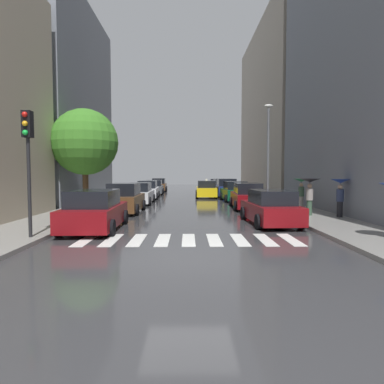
# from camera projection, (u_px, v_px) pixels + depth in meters

# --- Properties ---
(ground_plane) EXTENTS (28.00, 72.00, 0.04)m
(ground_plane) POSITION_uv_depth(u_px,v_px,m) (188.00, 197.00, 33.03)
(ground_plane) COLOR #353537
(sidewalk_left) EXTENTS (3.00, 72.00, 0.15)m
(sidewalk_left) POSITION_uv_depth(u_px,v_px,m) (123.00, 196.00, 32.95)
(sidewalk_left) COLOR gray
(sidewalk_left) RESTS_ON ground
(sidewalk_right) EXTENTS (3.00, 72.00, 0.15)m
(sidewalk_right) POSITION_uv_depth(u_px,v_px,m) (253.00, 196.00, 33.11)
(sidewalk_right) COLOR gray
(sidewalk_right) RESTS_ON ground
(crosswalk_stripes) EXTENTS (7.65, 2.20, 0.01)m
(crosswalk_stripes) POSITION_uv_depth(u_px,v_px,m) (189.00, 240.00, 11.67)
(crosswalk_stripes) COLOR silver
(crosswalk_stripes) RESTS_ON ground
(building_left_mid) EXTENTS (6.00, 14.29, 16.02)m
(building_left_mid) POSITION_uv_depth(u_px,v_px,m) (55.00, 105.00, 27.41)
(building_left_mid) COLOR slate
(building_left_mid) RESTS_ON ground
(building_right_mid) EXTENTS (6.00, 21.64, 19.23)m
(building_right_mid) POSITION_uv_depth(u_px,v_px,m) (282.00, 111.00, 38.92)
(building_right_mid) COLOR #9E9384
(building_right_mid) RESTS_ON ground
(parked_car_left_nearest) EXTENTS (2.25, 4.59, 1.66)m
(parked_car_left_nearest) POSITION_uv_depth(u_px,v_px,m) (95.00, 211.00, 13.68)
(parked_car_left_nearest) COLOR maroon
(parked_car_left_nearest) RESTS_ON ground
(parked_car_left_second) EXTENTS (2.03, 4.20, 1.76)m
(parked_car_left_second) POSITION_uv_depth(u_px,v_px,m) (125.00, 199.00, 19.60)
(parked_car_left_second) COLOR brown
(parked_car_left_second) RESTS_ON ground
(parked_car_left_third) EXTENTS (2.07, 4.52, 1.63)m
(parked_car_left_third) POSITION_uv_depth(u_px,v_px,m) (139.00, 194.00, 25.31)
(parked_car_left_third) COLOR silver
(parked_car_left_third) RESTS_ON ground
(parked_car_left_fourth) EXTENTS (2.12, 4.59, 1.65)m
(parked_car_left_fourth) POSITION_uv_depth(u_px,v_px,m) (148.00, 190.00, 30.64)
(parked_car_left_fourth) COLOR silver
(parked_car_left_fourth) RESTS_ON ground
(parked_car_left_fifth) EXTENTS (2.18, 4.60, 1.58)m
(parked_car_left_fifth) POSITION_uv_depth(u_px,v_px,m) (154.00, 188.00, 36.84)
(parked_car_left_fifth) COLOR #474C51
(parked_car_left_fifth) RESTS_ON ground
(parked_car_left_sixth) EXTENTS (2.04, 4.23, 1.69)m
(parked_car_left_sixth) POSITION_uv_depth(u_px,v_px,m) (159.00, 185.00, 42.73)
(parked_car_left_sixth) COLOR brown
(parked_car_left_sixth) RESTS_ON ground
(parked_car_right_nearest) EXTENTS (2.20, 4.56, 1.58)m
(parked_car_right_nearest) POSITION_uv_depth(u_px,v_px,m) (270.00, 208.00, 15.25)
(parked_car_right_nearest) COLOR maroon
(parked_car_right_nearest) RESTS_ON ground
(parked_car_right_second) EXTENTS (2.14, 4.86, 1.71)m
(parked_car_right_second) POSITION_uv_depth(u_px,v_px,m) (247.00, 197.00, 21.88)
(parked_car_right_second) COLOR maroon
(parked_car_right_second) RESTS_ON ground
(parked_car_right_third) EXTENTS (2.21, 4.19, 1.67)m
(parked_car_right_third) POSITION_uv_depth(u_px,v_px,m) (235.00, 192.00, 27.76)
(parked_car_right_third) COLOR #0C4C2D
(parked_car_right_third) RESTS_ON ground
(parked_car_right_fourth) EXTENTS (2.16, 4.58, 1.80)m
(parked_car_right_fourth) POSITION_uv_depth(u_px,v_px,m) (226.00, 188.00, 33.09)
(parked_car_right_fourth) COLOR navy
(parked_car_right_fourth) RESTS_ON ground
(parked_car_right_fifth) EXTENTS (2.16, 4.69, 1.68)m
(parked_car_right_fifth) POSITION_uv_depth(u_px,v_px,m) (221.00, 186.00, 38.91)
(parked_car_right_fifth) COLOR brown
(parked_car_right_fifth) RESTS_ON ground
(parked_car_right_sixth) EXTENTS (2.20, 4.25, 1.57)m
(parked_car_right_sixth) POSITION_uv_depth(u_px,v_px,m) (217.00, 185.00, 45.20)
(parked_car_right_sixth) COLOR maroon
(parked_car_right_sixth) RESTS_ON ground
(taxi_midroad) EXTENTS (2.15, 4.57, 1.81)m
(taxi_midroad) POSITION_uv_depth(u_px,v_px,m) (206.00, 190.00, 31.93)
(taxi_midroad) COLOR yellow
(taxi_midroad) RESTS_ON ground
(pedestrian_near_tree) EXTENTS (1.06, 1.06, 1.92)m
(pedestrian_near_tree) POSITION_uv_depth(u_px,v_px,m) (310.00, 188.00, 17.26)
(pedestrian_near_tree) COLOR #38513D
(pedestrian_near_tree) RESTS_ON sidewalk_right
(pedestrian_by_kerb) EXTENTS (0.97, 0.97, 1.85)m
(pedestrian_by_kerb) POSITION_uv_depth(u_px,v_px,m) (301.00, 187.00, 20.58)
(pedestrian_by_kerb) COLOR gray
(pedestrian_by_kerb) RESTS_ON sidewalk_right
(pedestrian_far_side) EXTENTS (0.93, 0.93, 1.90)m
(pedestrian_far_side) POSITION_uv_depth(u_px,v_px,m) (340.00, 190.00, 16.58)
(pedestrian_far_side) COLOR black
(pedestrian_far_side) RESTS_ON sidewalk_right
(street_tree_left) EXTENTS (4.09, 4.09, 6.17)m
(street_tree_left) POSITION_uv_depth(u_px,v_px,m) (85.00, 142.00, 20.58)
(street_tree_left) COLOR #513823
(street_tree_left) RESTS_ON sidewalk_left
(traffic_light_left_corner) EXTENTS (0.30, 0.42, 4.30)m
(traffic_light_left_corner) POSITION_uv_depth(u_px,v_px,m) (28.00, 145.00, 11.23)
(traffic_light_left_corner) COLOR black
(traffic_light_left_corner) RESTS_ON sidewalk_left
(lamp_post_right) EXTENTS (0.60, 0.28, 6.95)m
(lamp_post_right) POSITION_uv_depth(u_px,v_px,m) (268.00, 147.00, 23.03)
(lamp_post_right) COLOR #595B60
(lamp_post_right) RESTS_ON sidewalk_right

